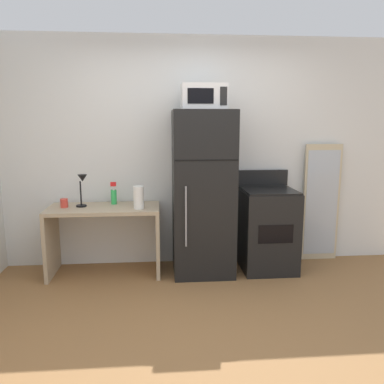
% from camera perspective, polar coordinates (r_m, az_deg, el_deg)
% --- Properties ---
extents(ground_plane, '(12.00, 12.00, 0.00)m').
position_cam_1_polar(ground_plane, '(3.26, 2.52, -20.18)').
color(ground_plane, olive).
extents(wall_back_white, '(5.00, 0.10, 2.60)m').
position_cam_1_polar(wall_back_white, '(4.52, -0.11, 5.81)').
color(wall_back_white, silver).
rests_on(wall_back_white, ground).
extents(desk, '(1.19, 0.56, 0.75)m').
position_cam_1_polar(desk, '(4.33, -12.77, -5.04)').
color(desk, tan).
rests_on(desk, ground).
extents(desk_lamp, '(0.14, 0.12, 0.35)m').
position_cam_1_polar(desk_lamp, '(4.29, -15.91, 1.01)').
color(desk_lamp, black).
rests_on(desk_lamp, desk).
extents(coffee_mug, '(0.08, 0.08, 0.09)m').
position_cam_1_polar(coffee_mug, '(4.36, -18.34, -1.56)').
color(coffee_mug, '#D83F33').
rests_on(coffee_mug, desk).
extents(paper_towel_roll, '(0.11, 0.11, 0.24)m').
position_cam_1_polar(paper_towel_roll, '(4.11, -7.87, -0.80)').
color(paper_towel_roll, white).
rests_on(paper_towel_roll, desk).
extents(spray_bottle, '(0.06, 0.06, 0.25)m').
position_cam_1_polar(spray_bottle, '(4.38, -11.47, -0.49)').
color(spray_bottle, green).
rests_on(spray_bottle, desk).
extents(refrigerator, '(0.65, 0.65, 1.78)m').
position_cam_1_polar(refrigerator, '(4.20, 1.63, -0.19)').
color(refrigerator, black).
rests_on(refrigerator, ground).
extents(microwave, '(0.46, 0.35, 0.26)m').
position_cam_1_polar(microwave, '(4.12, 1.74, 13.84)').
color(microwave, silver).
rests_on(microwave, refrigerator).
extents(oven_range, '(0.58, 0.61, 1.10)m').
position_cam_1_polar(oven_range, '(4.46, 11.10, -5.36)').
color(oven_range, black).
rests_on(oven_range, ground).
extents(leaning_mirror, '(0.44, 0.03, 1.40)m').
position_cam_1_polar(leaning_mirror, '(4.87, 18.51, -1.52)').
color(leaning_mirror, '#C6B793').
rests_on(leaning_mirror, ground).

